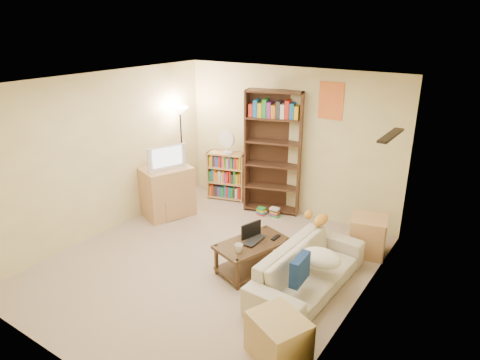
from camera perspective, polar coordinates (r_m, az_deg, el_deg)
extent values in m
plane|color=tan|center=(6.11, -4.12, -11.09)|extent=(4.50, 4.50, 0.00)
cube|color=beige|center=(7.36, 6.45, 5.10)|extent=(4.00, 0.04, 2.50)
cube|color=beige|center=(4.20, -23.97, -9.12)|extent=(4.00, 0.04, 2.50)
cube|color=beige|center=(6.92, -17.63, 3.22)|extent=(0.04, 4.50, 2.50)
cube|color=beige|center=(4.68, 15.30, -4.90)|extent=(0.04, 4.50, 2.50)
cube|color=white|center=(5.24, -4.83, 12.82)|extent=(4.00, 4.50, 0.04)
cube|color=red|center=(6.89, 12.05, 10.29)|extent=(0.40, 0.02, 0.58)
cube|color=black|center=(5.69, 19.49, 5.64)|extent=(0.12, 0.80, 0.03)
imported|color=#B9B59A|center=(5.52, 9.10, -11.75)|extent=(1.95, 0.90, 0.55)
cube|color=navy|center=(5.04, 7.98, -11.71)|extent=(0.13, 0.37, 0.33)
ellipsoid|color=white|center=(5.40, 10.74, -10.18)|extent=(0.51, 0.36, 0.22)
ellipsoid|color=orange|center=(6.01, 10.76, -5.25)|extent=(0.35, 0.17, 0.14)
sphere|color=orange|center=(6.07, 9.08, -4.62)|extent=(0.12, 0.12, 0.12)
cube|color=#422B19|center=(5.75, 1.63, -8.50)|extent=(0.82, 1.09, 0.04)
cube|color=#422B19|center=(5.91, 1.60, -11.23)|extent=(0.77, 1.04, 0.03)
cube|color=#422B19|center=(5.78, -3.18, -10.56)|extent=(0.04, 0.04, 0.43)
cube|color=#422B19|center=(5.47, -0.37, -12.54)|extent=(0.04, 0.04, 0.43)
cube|color=#422B19|center=(6.24, 3.33, -8.06)|extent=(0.04, 0.04, 0.43)
cube|color=#422B19|center=(5.95, 6.26, -9.70)|extent=(0.04, 0.04, 0.43)
imported|color=black|center=(5.73, 2.38, -8.19)|extent=(0.39, 0.26, 0.03)
cube|color=white|center=(5.77, 1.50, -6.66)|extent=(0.11, 0.31, 0.22)
imported|color=silver|center=(5.50, -0.19, -9.06)|extent=(0.20, 0.20, 0.10)
cube|color=black|center=(5.85, 4.78, -7.65)|extent=(0.06, 0.17, 0.02)
cube|color=tan|center=(7.45, -9.65, -1.54)|extent=(0.82, 0.96, 0.86)
imported|color=black|center=(7.24, -9.95, 3.08)|extent=(0.75, 0.55, 0.40)
cube|color=#48281B|center=(7.32, 4.44, 3.58)|extent=(1.01, 0.59, 2.13)
cube|color=tan|center=(8.02, -1.80, 0.56)|extent=(0.75, 0.47, 0.91)
cylinder|color=white|center=(7.83, -1.62, 3.70)|extent=(0.18, 0.18, 0.04)
cylinder|color=white|center=(7.80, -1.63, 4.40)|extent=(0.02, 0.02, 0.18)
cylinder|color=white|center=(7.73, -1.77, 5.49)|extent=(0.32, 0.06, 0.32)
cylinder|color=black|center=(8.20, -7.43, -2.45)|extent=(0.26, 0.26, 0.03)
cylinder|color=black|center=(7.91, -7.70, 2.97)|extent=(0.03, 0.03, 1.66)
cone|color=#FFEDC6|center=(7.70, -8.01, 9.11)|extent=(0.30, 0.30, 0.13)
cube|color=tan|center=(6.49, 16.68, -7.10)|extent=(0.59, 0.59, 0.56)
cube|color=tan|center=(4.56, 5.15, -20.19)|extent=(0.70, 0.65, 0.47)
cube|color=red|center=(7.48, 2.87, -4.19)|extent=(0.16, 0.12, 0.13)
cube|color=#1966B2|center=(7.43, 4.71, -4.29)|extent=(0.16, 0.12, 0.16)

